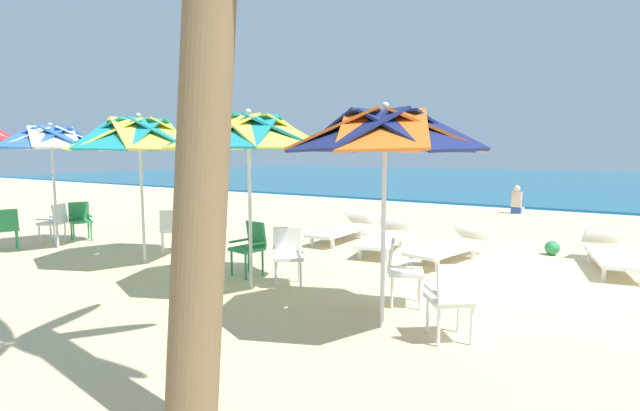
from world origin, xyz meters
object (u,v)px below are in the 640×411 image
beach_umbrella_0 (385,133)px  beach_umbrella_3 (51,139)px  plastic_chair_3 (288,252)px  sun_lounger_2 (384,237)px  sun_lounger_3 (342,229)px  beach_umbrella_2 (139,136)px  plastic_chair_4 (171,228)px  plastic_chair_6 (80,219)px  plastic_chair_0 (401,268)px  beach_umbrella_1 (249,134)px  plastic_chair_5 (55,221)px  beachgoer_seated (517,204)px  plastic_chair_1 (452,296)px  plastic_chair_2 (250,245)px  plastic_chair_7 (6,227)px  sun_lounger_0 (612,253)px  sun_lounger_1 (449,246)px  beach_ball (552,248)px

beach_umbrella_0 → beach_umbrella_3: (-7.59, 0.45, 0.06)m
beach_umbrella_0 → plastic_chair_3: beach_umbrella_0 is taller
sun_lounger_2 → sun_lounger_3: size_ratio=1.03×
beach_umbrella_2 → plastic_chair_4: size_ratio=3.09×
plastic_chair_3 → plastic_chair_4: 3.36m
beach_umbrella_0 → beach_umbrella_2: size_ratio=0.95×
plastic_chair_4 → plastic_chair_6: (-2.79, -0.22, 0.00)m
beach_umbrella_2 → sun_lounger_3: 4.65m
plastic_chair_0 → beach_umbrella_2: bearing=-176.8°
beach_umbrella_1 → sun_lounger_3: (-0.68, 3.89, -1.97)m
beach_umbrella_2 → sun_lounger_3: bearing=61.3°
plastic_chair_4 → plastic_chair_5: (-2.96, -0.71, 0.00)m
beachgoer_seated → beach_umbrella_3: bearing=-122.6°
beach_umbrella_2 → plastic_chair_5: (-3.22, 0.14, -1.78)m
plastic_chair_1 → beachgoer_seated: 11.65m
beach_umbrella_1 → plastic_chair_2: beach_umbrella_1 is taller
plastic_chair_6 → plastic_chair_1: bearing=-7.8°
plastic_chair_7 → beach_umbrella_3: bearing=52.6°
plastic_chair_3 → sun_lounger_3: plastic_chair_3 is taller
plastic_chair_1 → plastic_chair_5: same height
plastic_chair_6 → sun_lounger_0: (10.23, 3.29, -0.22)m
plastic_chair_5 → plastic_chair_4: bearing=13.4°
plastic_chair_3 → beach_umbrella_2: size_ratio=0.32×
beach_umbrella_0 → plastic_chair_0: bearing=98.5°
sun_lounger_0 → sun_lounger_3: 5.16m
plastic_chair_7 → sun_lounger_2: size_ratio=0.39×
plastic_chair_1 → sun_lounger_2: plastic_chair_1 is taller
beach_umbrella_3 → sun_lounger_1: 8.17m
plastic_chair_0 → beachgoer_seated: 10.75m
plastic_chair_6 → plastic_chair_2: bearing=-2.7°
plastic_chair_3 → beach_umbrella_2: bearing=-175.6°
sun_lounger_2 → sun_lounger_3: 1.34m
sun_lounger_1 → beach_ball: 2.22m
plastic_chair_4 → sun_lounger_0: size_ratio=0.39×
plastic_chair_3 → plastic_chair_6: size_ratio=1.00×
plastic_chair_4 → plastic_chair_7: bearing=-149.6°
plastic_chair_0 → beachgoer_seated: size_ratio=0.94×
sun_lounger_3 → plastic_chair_4: bearing=-128.9°
plastic_chair_6 → sun_lounger_1: size_ratio=0.39×
beach_umbrella_0 → beach_umbrella_3: bearing=176.6°
beach_umbrella_1 → plastic_chair_0: bearing=12.6°
plastic_chair_2 → plastic_chair_4: bearing=169.0°
plastic_chair_0 → plastic_chair_2: bearing=177.8°
beach_umbrella_3 → sun_lounger_0: (9.79, 4.05, -1.97)m
beach_umbrella_1 → sun_lounger_0: size_ratio=1.17×
plastic_chair_2 → sun_lounger_0: size_ratio=0.39×
sun_lounger_1 → plastic_chair_1: bearing=-73.0°
plastic_chair_1 → plastic_chair_2: same height
beach_umbrella_0 → sun_lounger_2: size_ratio=1.14×
plastic_chair_0 → beach_umbrella_2: (-4.83, -0.27, 1.78)m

